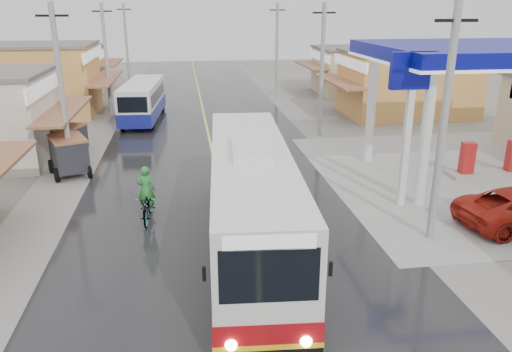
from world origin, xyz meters
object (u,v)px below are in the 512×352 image
Objects in this scene: tricycle_near at (69,154)px; second_bus at (143,100)px; cyclist at (147,203)px; tricycle_far at (68,139)px; coach_bus at (251,199)px.

second_bus is at bearing 54.73° from tricycle_near.
tricycle_far is at bearing 119.69° from cyclist.
cyclist is at bearing -78.37° from tricycle_near.
cyclist reaches higher than tricycle_near.
second_bus is at bearing 107.30° from coach_bus.
cyclist is at bearing -80.96° from second_bus.
cyclist is at bearing -41.20° from tricycle_far.
second_bus is 11.98m from tricycle_near.
tricycle_near is 1.10× the size of tricycle_far.
tricycle_near reaches higher than tricycle_far.
coach_bus is 21.21m from second_bus.
cyclist is 7.33m from tricycle_near.
cyclist is (-3.58, 2.88, -1.07)m from coach_bus.
tricycle_far is at bearing -108.32° from second_bus.
tricycle_far is at bearing 127.87° from coach_bus.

